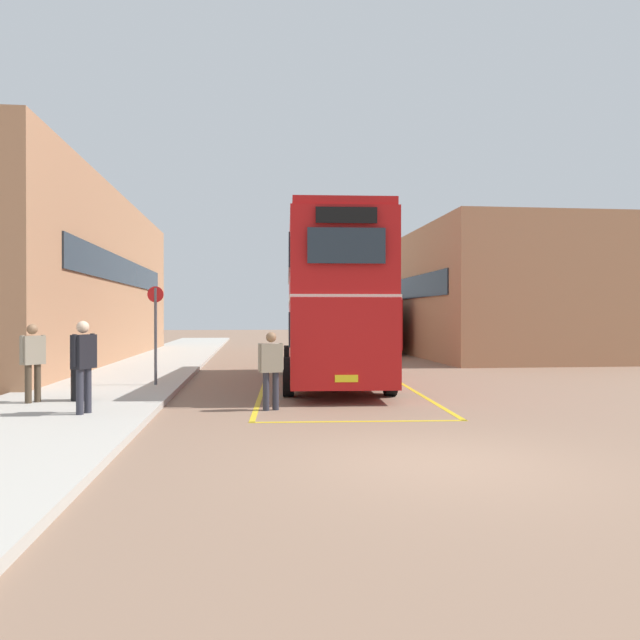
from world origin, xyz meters
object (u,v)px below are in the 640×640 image
at_px(double_decker_bus, 331,300).
at_px(litter_bin, 81,379).
at_px(pedestrian_waiting_near, 33,357).
at_px(bus_stop_sign, 156,326).
at_px(single_deck_bus, 369,323).
at_px(pedestrian_boarding, 271,365).
at_px(pedestrian_waiting_far, 84,359).

height_order(double_decker_bus, litter_bin, double_decker_bus).
xyz_separation_m(pedestrian_waiting_near, bus_stop_sign, (2.12, 3.29, 0.63)).
bearing_deg(litter_bin, single_deck_bus, 62.70).
height_order(pedestrian_waiting_near, bus_stop_sign, bus_stop_sign).
xyz_separation_m(pedestrian_boarding, pedestrian_waiting_far, (-3.63, -0.96, 0.22)).
xyz_separation_m(double_decker_bus, pedestrian_waiting_far, (-5.60, -6.12, -1.32)).
distance_m(double_decker_bus, litter_bin, 7.69).
height_order(pedestrian_waiting_near, pedestrian_waiting_far, pedestrian_waiting_far).
xyz_separation_m(litter_bin, bus_stop_sign, (1.17, 3.04, 1.15)).
relative_size(pedestrian_waiting_near, pedestrian_waiting_far, 0.95).
bearing_deg(bus_stop_sign, pedestrian_waiting_near, -122.76).
height_order(single_deck_bus, pedestrian_waiting_near, single_deck_bus).
height_order(double_decker_bus, pedestrian_waiting_near, double_decker_bus).
distance_m(single_deck_bus, litter_bin, 22.58).
distance_m(pedestrian_waiting_near, litter_bin, 1.11).
distance_m(double_decker_bus, pedestrian_waiting_far, 8.40).
relative_size(pedestrian_waiting_near, litter_bin, 1.82).
relative_size(single_deck_bus, litter_bin, 9.35).
bearing_deg(bus_stop_sign, pedestrian_waiting_far, -96.83).
distance_m(double_decker_bus, pedestrian_boarding, 5.73).
bearing_deg(bus_stop_sign, pedestrian_boarding, -53.03).
xyz_separation_m(double_decker_bus, pedestrian_boarding, (-1.97, -5.16, -1.54)).
distance_m(pedestrian_boarding, pedestrian_waiting_far, 3.76).
distance_m(pedestrian_waiting_far, bus_stop_sign, 5.06).
bearing_deg(litter_bin, pedestrian_waiting_far, -73.69).
relative_size(double_decker_bus, bus_stop_sign, 3.63).
bearing_deg(pedestrian_waiting_far, single_deck_bus, 66.03).
relative_size(pedestrian_waiting_far, litter_bin, 1.90).
relative_size(single_deck_bus, pedestrian_boarding, 5.23).
bearing_deg(double_decker_bus, litter_bin, -145.94).
bearing_deg(pedestrian_waiting_far, litter_bin, 106.31).
bearing_deg(pedestrian_waiting_far, bus_stop_sign, 83.17).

